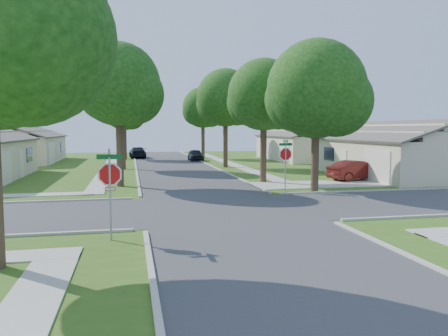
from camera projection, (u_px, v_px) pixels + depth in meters
name	position (u px, v px, depth m)	size (l,w,h in m)	color
ground	(223.00, 209.00, 19.75)	(100.00, 100.00, 0.00)	#325517
road_ns	(223.00, 209.00, 19.75)	(7.00, 100.00, 0.02)	#333335
sidewalk_ne	(228.00, 163.00, 46.35)	(1.20, 40.00, 0.04)	#9E9B91
sidewalk_nw	(110.00, 165.00, 43.80)	(1.20, 40.00, 0.04)	#9E9B91
driveway	(319.00, 184.00, 28.31)	(8.80, 3.60, 0.05)	#9E9B91
stop_sign_sw	(110.00, 178.00, 14.02)	(1.05, 0.80, 2.98)	gray
stop_sign_ne	(286.00, 156.00, 25.13)	(1.05, 0.80, 2.98)	gray
tree_e_near	(265.00, 98.00, 29.01)	(4.97, 4.80, 8.28)	#38281C
tree_e_mid	(226.00, 100.00, 40.64)	(5.59, 5.40, 9.21)	#38281C
tree_e_far	(203.00, 109.00, 53.33)	(5.17, 5.00, 8.72)	#38281C
tree_w_near	(119.00, 88.00, 27.01)	(5.38, 5.20, 8.97)	#38281C
tree_w_mid	(123.00, 96.00, 38.66)	(5.80, 5.60, 9.56)	#38281C
tree_w_far	(125.00, 113.00, 51.41)	(4.76, 4.60, 8.04)	#38281C
tree_ne_corner	(317.00, 94.00, 24.68)	(5.80, 5.60, 8.66)	#38281C
house_ne_near	(396.00, 156.00, 33.66)	(8.42, 13.60, 4.23)	beige
house_ne_far	(305.00, 147.00, 51.19)	(8.42, 13.60, 4.23)	beige
house_nw_far	(18.00, 148.00, 47.44)	(8.42, 13.60, 4.23)	beige
car_driveway	(357.00, 170.00, 30.56)	(1.49, 4.29, 1.41)	#4D130F
car_curb_east	(196.00, 155.00, 49.75)	(1.53, 3.79, 1.29)	black
car_curb_west	(138.00, 152.00, 54.25)	(1.92, 4.71, 1.37)	black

